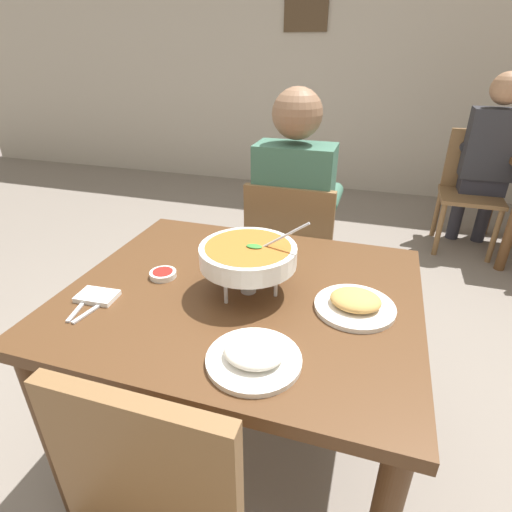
% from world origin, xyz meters
% --- Properties ---
extents(ground_plane, '(16.00, 16.00, 0.00)m').
position_xyz_m(ground_plane, '(0.00, 0.00, 0.00)').
color(ground_plane, gray).
extents(cafe_rear_partition, '(10.00, 0.10, 3.00)m').
position_xyz_m(cafe_rear_partition, '(0.00, 3.60, 1.50)').
color(cafe_rear_partition, '#BCB2A3').
rests_on(cafe_rear_partition, ground_plane).
extents(dining_table_main, '(1.11, 0.94, 0.76)m').
position_xyz_m(dining_table_main, '(0.00, 0.00, 0.64)').
color(dining_table_main, '#51331C').
rests_on(dining_table_main, ground_plane).
extents(chair_diner_main, '(0.44, 0.44, 0.90)m').
position_xyz_m(chair_diner_main, '(-0.00, 0.75, 0.51)').
color(chair_diner_main, brown).
rests_on(chair_diner_main, ground_plane).
extents(diner_main, '(0.40, 0.45, 1.31)m').
position_xyz_m(diner_main, '(0.00, 0.79, 0.75)').
color(diner_main, '#2D2D38').
rests_on(diner_main, ground_plane).
extents(curry_bowl, '(0.33, 0.30, 0.26)m').
position_xyz_m(curry_bowl, '(0.02, -0.00, 0.89)').
color(curry_bowl, silver).
rests_on(curry_bowl, dining_table_main).
extents(rice_plate, '(0.24, 0.24, 0.06)m').
position_xyz_m(rice_plate, '(0.14, -0.31, 0.78)').
color(rice_plate, white).
rests_on(rice_plate, dining_table_main).
extents(appetizer_plate, '(0.24, 0.24, 0.06)m').
position_xyz_m(appetizer_plate, '(0.36, -0.00, 0.78)').
color(appetizer_plate, white).
rests_on(appetizer_plate, dining_table_main).
extents(sauce_dish, '(0.09, 0.09, 0.02)m').
position_xyz_m(sauce_dish, '(-0.29, -0.00, 0.77)').
color(sauce_dish, white).
rests_on(sauce_dish, dining_table_main).
extents(napkin_folded, '(0.12, 0.09, 0.02)m').
position_xyz_m(napkin_folded, '(-0.42, -0.18, 0.76)').
color(napkin_folded, white).
rests_on(napkin_folded, dining_table_main).
extents(fork_utensil, '(0.05, 0.17, 0.01)m').
position_xyz_m(fork_utensil, '(-0.44, -0.23, 0.76)').
color(fork_utensil, silver).
rests_on(fork_utensil, dining_table_main).
extents(spoon_utensil, '(0.04, 0.17, 0.01)m').
position_xyz_m(spoon_utensil, '(-0.39, -0.23, 0.76)').
color(spoon_utensil, silver).
rests_on(spoon_utensil, dining_table_main).
extents(chair_bg_middle, '(0.45, 0.45, 0.90)m').
position_xyz_m(chair_bg_middle, '(1.07, 2.36, 0.51)').
color(chair_bg_middle, brown).
rests_on(chair_bg_middle, ground_plane).
extents(patron_bg_middle, '(0.40, 0.45, 1.31)m').
position_xyz_m(patron_bg_middle, '(1.14, 2.38, 0.75)').
color(patron_bg_middle, '#2D2D38').
rests_on(patron_bg_middle, ground_plane).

